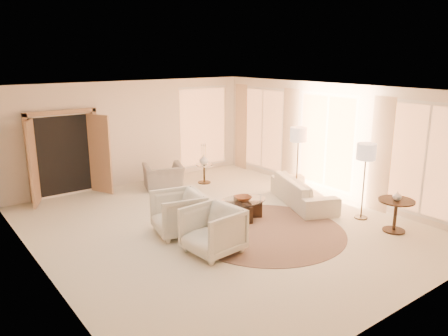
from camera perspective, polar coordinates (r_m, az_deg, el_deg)
room at (r=8.76m, az=-0.51°, el=0.96°), size 7.04×8.04×2.83m
windows_right at (r=11.19m, az=13.54°, el=3.30°), size 0.10×6.40×2.40m
window_back_corner at (r=13.24m, az=-2.70°, el=5.39°), size 1.70×0.10×2.40m
curtains_right at (r=11.74m, az=10.00°, el=3.75°), size 0.06×5.20×2.60m
french_doors at (r=11.38m, az=-20.03°, el=1.54°), size 1.95×0.66×2.16m
area_rug at (r=8.94m, az=5.50°, el=-8.23°), size 3.30×3.30×0.01m
sofa at (r=10.56m, az=10.29°, el=-2.99°), size 1.62×2.33×0.63m
armchair_left at (r=8.69m, az=-6.02°, el=-5.62°), size 1.04×1.08×0.94m
armchair_right at (r=7.84m, az=-1.48°, el=-7.88°), size 0.92×0.97×0.93m
accent_chair at (r=11.67m, az=-7.93°, el=-0.59°), size 1.15×0.94×0.87m
coffee_table at (r=9.52m, az=2.49°, el=-5.09°), size 1.44×1.44×0.41m
end_table at (r=9.40m, az=21.52°, el=-5.11°), size 0.70×0.70×0.67m
side_table at (r=12.09m, az=-2.61°, el=-0.47°), size 0.46×0.46×0.54m
floor_lamp_near at (r=11.10m, az=9.70°, el=3.95°), size 0.41×0.41×1.71m
floor_lamp_far at (r=9.66m, az=18.06°, el=1.61°), size 0.40×0.40×1.66m
bowl at (r=9.46m, az=2.51°, el=-3.96°), size 0.43×0.43×0.09m
end_vase at (r=9.31m, az=21.69°, el=-3.38°), size 0.22×0.22×0.19m
side_vase at (r=12.01m, az=-2.63°, el=1.12°), size 0.30×0.30×0.27m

